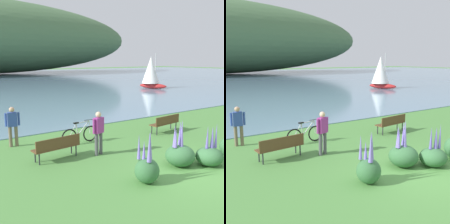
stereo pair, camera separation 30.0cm
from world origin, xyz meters
TOP-DOWN VIEW (x-y plane):
  - ground_plane at (0.00, 0.00)m, footprint 200.00×200.00m
  - park_bench_near_camera at (2.83, 4.43)m, footprint 1.84×0.67m
  - park_bench_further_along at (-3.34, 3.89)m, footprint 1.84×0.64m
  - bicycle_leaning_near_bench at (-1.65, 5.24)m, footprint 1.77×0.10m
  - person_at_shoreline at (-4.20, 6.44)m, footprint 0.60×0.29m
  - person_on_the_grass at (-1.80, 3.46)m, footprint 0.59×0.31m
  - echium_bush_closest_to_camera at (0.78, 0.29)m, footprint 0.95×0.95m
  - echium_bush_beside_closest at (-0.10, 0.85)m, footprint 1.02×1.02m
  - echium_bush_far_cluster at (-1.97, 0.48)m, footprint 0.75×0.75m
  - sailboat_nearest_to_shore at (16.88, 20.77)m, footprint 2.82×3.80m

SIDE VIEW (x-z plane):
  - ground_plane at x=0.00m, z-range 0.00..0.00m
  - echium_bush_closest_to_camera at x=0.78m, z-range -0.39..1.11m
  - bicycle_leaning_near_bench at x=-1.65m, z-range -0.11..0.90m
  - echium_bush_beside_closest at x=-0.10m, z-range -0.40..1.26m
  - echium_bush_far_cluster at x=-1.97m, z-range -0.36..1.28m
  - park_bench_near_camera at x=2.83m, z-range 0.08..0.96m
  - park_bench_further_along at x=-3.34m, z-range 0.08..0.96m
  - person_at_shoreline at x=-4.20m, z-range 0.12..1.83m
  - person_on_the_grass at x=-1.80m, z-range 0.12..1.83m
  - sailboat_nearest_to_shore at x=16.88m, z-range -0.09..4.23m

